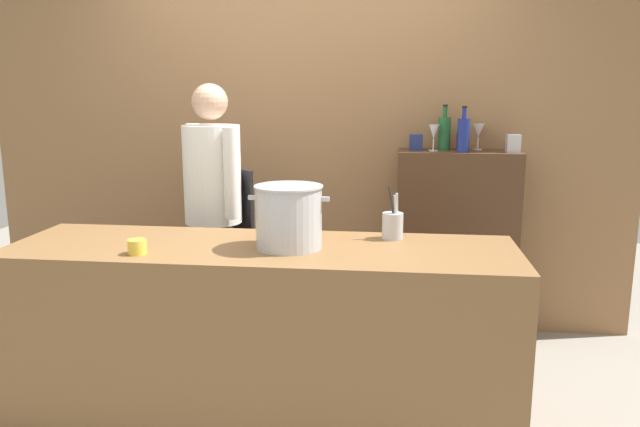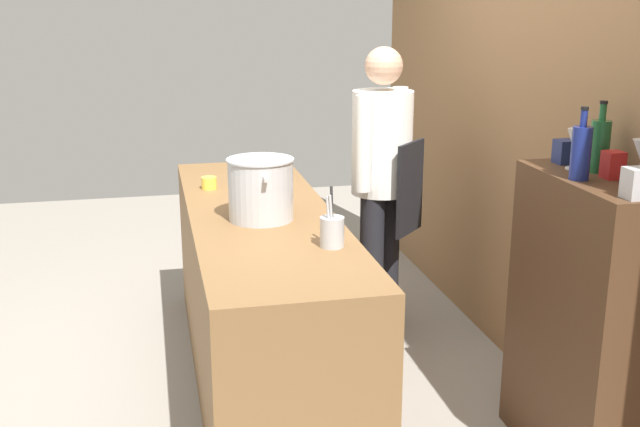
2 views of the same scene
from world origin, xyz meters
name	(u,v)px [view 1 (image 1 of 2)]	position (x,y,z in m)	size (l,w,h in m)	color
ground_plane	(265,419)	(0.00, 0.00, 0.00)	(8.00, 8.00, 0.00)	gray
brick_back_panel	(304,108)	(0.00, 1.40, 1.50)	(4.40, 0.10, 3.00)	olive
prep_counter	(263,335)	(0.00, 0.00, 0.45)	(2.40, 0.70, 0.90)	brown
bar_cabinet	(455,246)	(1.02, 1.19, 0.62)	(0.76, 0.32, 1.24)	#472D1C
chef	(214,202)	(-0.45, 0.76, 0.96)	(0.44, 0.44, 1.66)	black
stockpot_large	(289,217)	(0.14, -0.02, 1.05)	(0.38, 0.32, 0.29)	#B7BABF
utensil_crock	(393,225)	(0.62, 0.22, 0.97)	(0.10, 0.10, 0.26)	#B7BABF
butter_jar	(137,247)	(-0.52, -0.21, 0.93)	(0.08, 0.08, 0.07)	yellow
wine_bottle_green	(444,133)	(0.93, 1.24, 1.36)	(0.08, 0.08, 0.29)	#1E592D
wine_bottle_cobalt	(463,135)	(1.03, 1.10, 1.35)	(0.08, 0.08, 0.28)	navy
wine_glass_short	(478,131)	(1.14, 1.28, 1.36)	(0.08, 0.08, 0.17)	silver
wine_glass_wide	(434,133)	(0.86, 1.17, 1.36)	(0.07, 0.07, 0.17)	silver
spice_tin_navy	(416,142)	(0.75, 1.20, 1.29)	(0.08, 0.08, 0.10)	navy
spice_tin_red	(462,142)	(1.04, 1.23, 1.30)	(0.07, 0.07, 0.11)	red
spice_tin_silver	(513,143)	(1.34, 1.14, 1.30)	(0.08, 0.08, 0.11)	#B2B2B7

